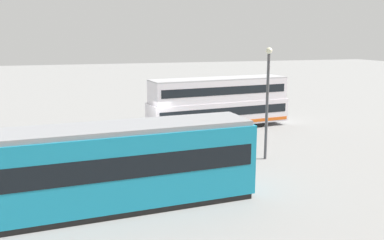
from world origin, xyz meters
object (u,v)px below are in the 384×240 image
at_px(double_decker_bus, 219,103).
at_px(pedestrian_near_railing, 89,159).
at_px(info_sign, 25,141).
at_px(street_lamp, 267,95).
at_px(tram_yellow, 100,167).

height_order(double_decker_bus, pedestrian_near_railing, double_decker_bus).
bearing_deg(info_sign, double_decker_bus, -151.21).
relative_size(info_sign, street_lamp, 0.39).
distance_m(tram_yellow, info_sign, 6.54).
distance_m(double_decker_bus, pedestrian_near_railing, 13.38).
bearing_deg(street_lamp, pedestrian_near_railing, 1.00).
height_order(double_decker_bus, info_sign, double_decker_bus).
bearing_deg(street_lamp, tram_yellow, 24.74).
bearing_deg(info_sign, street_lamp, 174.62).
xyz_separation_m(tram_yellow, pedestrian_near_railing, (0.26, -4.26, -0.88)).
height_order(tram_yellow, info_sign, tram_yellow).
relative_size(tram_yellow, street_lamp, 2.04).
xyz_separation_m(info_sign, street_lamp, (-12.91, 1.22, 2.04)).
xyz_separation_m(double_decker_bus, pedestrian_near_railing, (10.16, 8.64, -1.05)).
xyz_separation_m(double_decker_bus, street_lamp, (0.29, 8.47, 1.78)).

